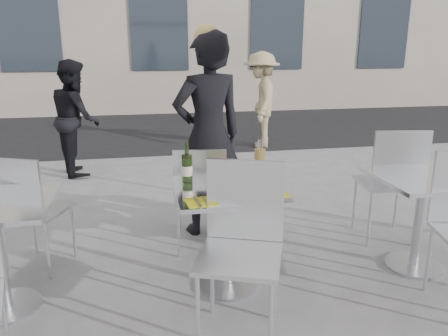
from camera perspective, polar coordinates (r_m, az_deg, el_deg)
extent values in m
plane|color=slate|center=(3.29, 0.51, -15.10)|extent=(80.00, 80.00, 0.00)
cube|color=black|center=(9.44, -7.37, 5.27)|extent=(24.00, 5.00, 0.00)
cylinder|color=#B7BABF|center=(3.29, 0.51, -14.92)|extent=(0.44, 0.44, 0.02)
cylinder|color=#B7BABF|center=(3.12, 0.53, -9.25)|extent=(0.07, 0.07, 0.72)
cube|color=silver|center=(2.99, 0.55, -2.89)|extent=(0.72, 0.72, 0.03)
cylinder|color=#B7BABF|center=(3.37, -26.45, -15.90)|extent=(0.44, 0.44, 0.02)
cylinder|color=#B7BABF|center=(3.21, -27.23, -10.39)|extent=(0.07, 0.07, 0.72)
cylinder|color=#B7BABF|center=(3.84, 23.50, -11.56)|extent=(0.44, 0.44, 0.02)
cylinder|color=#B7BABF|center=(3.70, 24.10, -6.60)|extent=(0.07, 0.07, 0.72)
cube|color=silver|center=(3.59, 24.75, -1.18)|extent=(0.72, 0.72, 0.03)
cylinder|color=silver|center=(3.94, -0.68, -6.10)|extent=(0.02, 0.02, 0.45)
cylinder|color=silver|center=(3.93, -5.89, -6.25)|extent=(0.02, 0.02, 0.45)
cylinder|color=silver|center=(3.62, -0.23, -8.19)|extent=(0.02, 0.02, 0.45)
cylinder|color=silver|center=(3.61, -5.93, -8.35)|extent=(0.02, 0.02, 0.45)
cube|color=silver|center=(3.69, -3.24, -3.85)|extent=(0.45, 0.45, 0.02)
cube|color=silver|center=(3.41, -3.17, -1.26)|extent=(0.42, 0.07, 0.45)
cylinder|color=silver|center=(2.55, -3.43, -18.62)|extent=(0.03, 0.03, 0.50)
cylinder|color=silver|center=(2.50, 6.14, -19.45)|extent=(0.03, 0.03, 0.50)
cylinder|color=silver|center=(2.88, -1.55, -14.20)|extent=(0.03, 0.03, 0.50)
cylinder|color=silver|center=(2.84, 6.72, -14.80)|extent=(0.03, 0.03, 0.50)
cube|color=silver|center=(2.55, 2.03, -11.68)|extent=(0.61, 0.61, 0.03)
cube|color=silver|center=(2.66, 2.78, -4.21)|extent=(0.45, 0.19, 0.50)
cylinder|color=silver|center=(3.80, -19.07, -7.85)|extent=(0.02, 0.02, 0.45)
cylinder|color=silver|center=(3.99, -23.58, -7.19)|extent=(0.02, 0.02, 0.45)
cylinder|color=silver|center=(3.52, -22.06, -10.04)|extent=(0.02, 0.02, 0.45)
cylinder|color=silver|center=(3.73, -26.75, -9.18)|extent=(0.02, 0.02, 0.45)
cube|color=silver|center=(3.67, -23.25, -5.16)|extent=(0.55, 0.55, 0.03)
cube|color=silver|center=(3.44, -25.65, -2.56)|extent=(0.40, 0.19, 0.45)
cylinder|color=silver|center=(2.86, -26.74, -17.09)|extent=(0.02, 0.02, 0.43)
cylinder|color=silver|center=(4.46, 21.57, -4.25)|extent=(0.03, 0.03, 0.50)
cylinder|color=silver|center=(4.32, 16.69, -4.44)|extent=(0.03, 0.03, 0.50)
cylinder|color=silver|center=(4.12, 23.73, -6.10)|extent=(0.03, 0.03, 0.50)
cylinder|color=silver|center=(3.97, 18.48, -6.40)|extent=(0.03, 0.03, 0.50)
cube|color=silver|center=(4.13, 20.46, -1.87)|extent=(0.53, 0.53, 0.03)
cube|color=silver|center=(3.86, 22.11, 0.87)|extent=(0.47, 0.10, 0.50)
cylinder|color=silver|center=(3.43, 25.19, -10.74)|extent=(0.03, 0.03, 0.50)
imported|color=black|center=(3.92, -2.08, 4.22)|extent=(0.76, 0.60, 1.82)
imported|color=black|center=(6.17, -18.80, 6.24)|extent=(0.74, 0.86, 1.52)
imported|color=tan|center=(7.50, 4.86, 8.84)|extent=(0.80, 1.14, 1.60)
cylinder|color=#DEA256|center=(2.81, 2.87, -3.57)|extent=(0.34, 0.34, 0.02)
cylinder|color=beige|center=(2.81, 2.87, -3.38)|extent=(0.30, 0.30, 0.00)
cylinder|color=white|center=(3.19, 1.75, -1.27)|extent=(0.33, 0.33, 0.01)
cylinder|color=#DEA256|center=(3.19, 1.75, -1.02)|extent=(0.29, 0.29, 0.02)
cylinder|color=beige|center=(3.18, 1.75, -0.84)|extent=(0.26, 0.26, 0.00)
cylinder|color=white|center=(3.06, -0.44, -2.04)|extent=(0.22, 0.22, 0.01)
ellipsoid|color=#1E6D1B|center=(3.04, -0.44, -1.34)|extent=(0.15, 0.15, 0.08)
sphere|color=#B21914|center=(3.07, 0.23, -1.01)|extent=(0.03, 0.03, 0.03)
cylinder|color=#35531F|center=(3.08, -4.85, -0.14)|extent=(0.07, 0.07, 0.20)
cone|color=#35531F|center=(3.05, -4.89, 1.67)|extent=(0.07, 0.07, 0.03)
cylinder|color=#35531F|center=(3.04, -4.91, 2.49)|extent=(0.03, 0.03, 0.10)
cylinder|color=silver|center=(3.08, -4.84, -0.32)|extent=(0.07, 0.08, 0.07)
cylinder|color=tan|center=(3.18, 4.69, 0.59)|extent=(0.08, 0.08, 0.22)
cylinder|color=white|center=(3.15, 4.75, 3.05)|extent=(0.03, 0.03, 0.08)
cylinder|color=white|center=(3.10, 3.82, -1.07)|extent=(0.06, 0.06, 0.09)
cylinder|color=silver|center=(3.08, 3.83, -0.13)|extent=(0.06, 0.06, 0.02)
cylinder|color=white|center=(3.02, -0.54, -2.31)|extent=(0.06, 0.06, 0.00)
cylinder|color=white|center=(3.01, -0.54, -1.53)|extent=(0.01, 0.01, 0.09)
ellipsoid|color=white|center=(2.99, -0.55, -0.25)|extent=(0.07, 0.07, 0.08)
ellipsoid|color=beige|center=(2.99, -0.55, -0.44)|extent=(0.05, 0.05, 0.05)
cylinder|color=white|center=(3.10, 0.02, -1.83)|extent=(0.06, 0.06, 0.00)
cylinder|color=white|center=(3.09, 0.02, -1.07)|extent=(0.01, 0.01, 0.09)
ellipsoid|color=white|center=(3.07, 0.02, 0.18)|extent=(0.07, 0.07, 0.08)
ellipsoid|color=beige|center=(3.07, 0.02, 0.00)|extent=(0.05, 0.05, 0.05)
cylinder|color=white|center=(3.00, 0.87, -2.44)|extent=(0.06, 0.06, 0.00)
cylinder|color=white|center=(2.99, 0.87, -1.66)|extent=(0.01, 0.01, 0.09)
ellipsoid|color=white|center=(2.97, 0.88, -0.37)|extent=(0.07, 0.07, 0.08)
ellipsoid|color=#43091D|center=(2.97, 0.88, -0.55)|extent=(0.05, 0.05, 0.05)
cylinder|color=white|center=(3.04, 2.83, -2.24)|extent=(0.06, 0.06, 0.00)
cylinder|color=white|center=(3.03, 2.84, -1.47)|extent=(0.01, 0.01, 0.09)
ellipsoid|color=white|center=(3.01, 2.86, -0.19)|extent=(0.07, 0.07, 0.08)
ellipsoid|color=#43091D|center=(3.01, 2.85, -0.37)|extent=(0.05, 0.05, 0.05)
cube|color=#CDCF12|center=(2.72, -3.07, -4.43)|extent=(0.20, 0.20, 0.00)
cube|color=#B7BABF|center=(2.72, -3.49, -4.38)|extent=(0.04, 0.20, 0.00)
cube|color=#B7BABF|center=(2.72, -2.44, -4.31)|extent=(0.03, 0.18, 0.00)
cube|color=#CDCF12|center=(2.89, 6.46, -3.26)|extent=(0.18, 0.18, 0.00)
cube|color=#B7BABF|center=(2.89, 6.09, -3.21)|extent=(0.02, 0.20, 0.00)
cube|color=#B7BABF|center=(2.90, 7.03, -3.14)|extent=(0.01, 0.18, 0.00)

